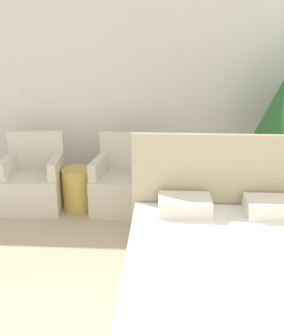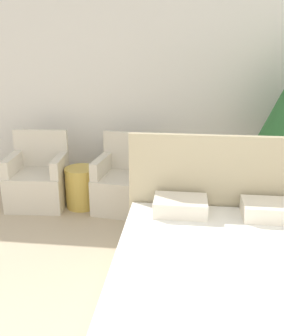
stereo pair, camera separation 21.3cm
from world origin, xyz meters
TOP-DOWN VIEW (x-y plane):
  - wall_back at (0.00, 3.84)m, footprint 10.00×0.06m
  - bed at (1.02, 1.28)m, footprint 1.77×2.06m
  - armchair_near_window_left at (-1.17, 3.13)m, footprint 0.73×0.64m
  - armchair_near_window_right at (-0.06, 3.13)m, footprint 0.77×0.68m
  - side_table at (-0.62, 3.14)m, footprint 0.40×0.40m

SIDE VIEW (x-z plane):
  - side_table at x=-0.62m, z-range 0.00..0.51m
  - bed at x=1.02m, z-range -0.31..0.89m
  - armchair_near_window_left at x=-1.17m, z-range -0.17..0.76m
  - armchair_near_window_right at x=-0.06m, z-range -0.17..0.76m
  - wall_back at x=0.00m, z-range 0.00..2.90m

